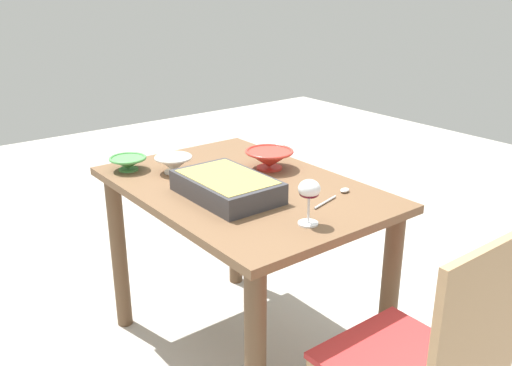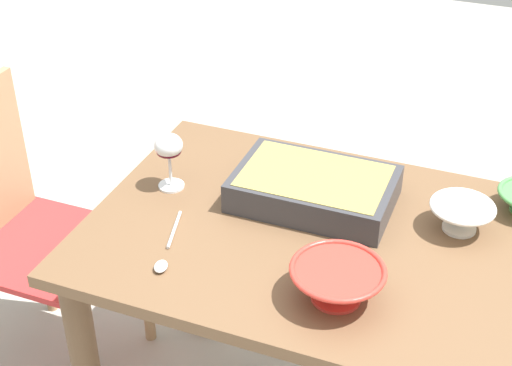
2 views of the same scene
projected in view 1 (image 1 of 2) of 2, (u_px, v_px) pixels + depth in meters
The scene contains 8 objects.
ground_plane at pixel (243, 349), 2.43m from camera, with size 8.00×8.00×0.00m, color #B2ADA3.
dining_table at pixel (242, 219), 2.21m from camera, with size 1.13×0.77×0.77m.
wine_glass at pixel (309, 192), 1.77m from camera, with size 0.07×0.07×0.15m.
casserole_dish at pixel (227, 185), 2.03m from camera, with size 0.39×0.26×0.08m.
mixing_bowl at pixel (128, 162), 2.32m from camera, with size 0.15×0.15×0.06m.
small_bowl at pixel (269, 158), 2.33m from camera, with size 0.20×0.20×0.08m.
serving_bowl at pixel (174, 163), 2.29m from camera, with size 0.16×0.16×0.07m.
serving_spoon at pixel (339, 194), 2.05m from camera, with size 0.08×0.23×0.01m.
Camera 1 is at (-1.64, 1.20, 1.52)m, focal length 38.95 mm.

